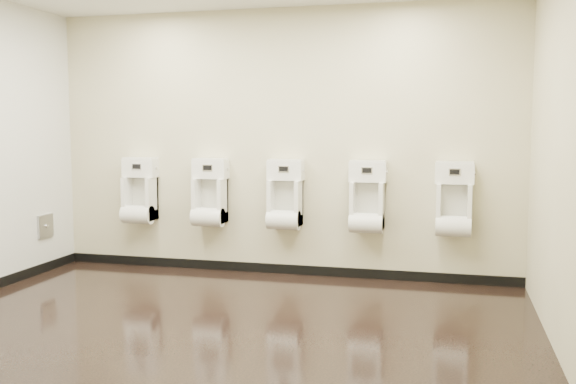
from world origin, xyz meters
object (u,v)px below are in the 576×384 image
(urinal_2, at_px, (285,200))
(urinal_1, at_px, (210,198))
(urinal_0, at_px, (140,196))
(access_panel, at_px, (45,226))
(urinal_3, at_px, (367,202))
(urinal_4, at_px, (454,205))

(urinal_2, bearing_deg, urinal_1, 180.00)
(urinal_0, height_order, urinal_1, same)
(urinal_2, bearing_deg, access_panel, -170.66)
(urinal_2, distance_m, urinal_3, 0.86)
(urinal_0, xyz_separation_m, urinal_4, (3.37, 0.00, 0.00))
(urinal_2, bearing_deg, urinal_4, 0.00)
(urinal_0, distance_m, urinal_1, 0.83)
(urinal_2, xyz_separation_m, urinal_3, (0.86, 0.00, 0.00))
(urinal_2, distance_m, urinal_4, 1.71)
(urinal_0, relative_size, urinal_1, 1.00)
(access_panel, height_order, urinal_4, urinal_4)
(urinal_3, distance_m, urinal_4, 0.85)
(access_panel, bearing_deg, urinal_3, 7.03)
(urinal_1, bearing_deg, urinal_2, 0.00)
(urinal_1, distance_m, urinal_4, 2.54)
(urinal_0, distance_m, urinal_4, 3.37)
(urinal_2, height_order, urinal_4, same)
(urinal_3, height_order, urinal_4, same)
(urinal_3, bearing_deg, access_panel, -172.97)
(urinal_1, xyz_separation_m, urinal_2, (0.84, 0.00, 0.00))
(access_panel, bearing_deg, urinal_1, 13.70)
(urinal_0, bearing_deg, urinal_2, 0.00)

